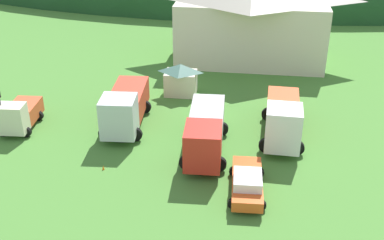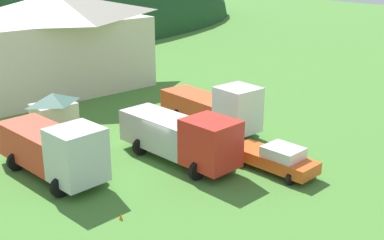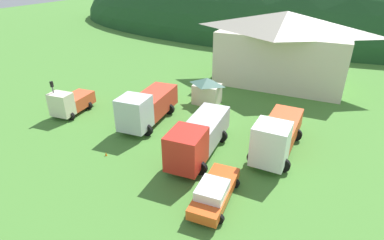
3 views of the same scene
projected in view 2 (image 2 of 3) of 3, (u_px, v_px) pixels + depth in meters
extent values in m
plane|color=#477F33|center=(169.00, 159.00, 30.72)|extent=(200.00, 200.00, 0.00)
cube|color=beige|center=(59.00, 55.00, 45.22)|extent=(15.24, 9.19, 6.56)
pyramid|color=gray|center=(54.00, 6.00, 43.80)|extent=(16.46, 9.93, 2.30)
cube|color=beige|center=(55.00, 118.00, 34.82)|extent=(2.81, 2.10, 2.17)
pyramid|color=#4C7A6B|center=(53.00, 98.00, 34.35)|extent=(3.03, 2.26, 0.76)
cube|color=silver|center=(77.00, 155.00, 26.07)|extent=(2.74, 2.66, 2.96)
cube|color=black|center=(77.00, 144.00, 25.77)|extent=(1.52, 2.08, 0.95)
cube|color=red|center=(39.00, 144.00, 28.84)|extent=(2.96, 5.62, 2.02)
cylinder|color=black|center=(96.00, 174.00, 27.31)|extent=(1.10, 0.30, 1.10)
cylinder|color=black|center=(60.00, 187.00, 25.77)|extent=(1.10, 0.30, 1.10)
cylinder|color=black|center=(51.00, 151.00, 30.47)|extent=(1.10, 0.30, 1.10)
cylinder|color=black|center=(16.00, 162.00, 28.94)|extent=(1.10, 0.30, 1.10)
cube|color=red|center=(211.00, 143.00, 28.01)|extent=(2.60, 3.03, 2.73)
cube|color=black|center=(213.00, 134.00, 27.72)|extent=(1.43, 2.39, 0.88)
cube|color=#B2B2B7|center=(162.00, 131.00, 31.00)|extent=(2.72, 5.68, 2.01)
cylinder|color=black|center=(223.00, 160.00, 29.16)|extent=(1.10, 0.30, 1.10)
cylinder|color=black|center=(197.00, 171.00, 27.73)|extent=(1.10, 0.30, 1.10)
cylinder|color=black|center=(166.00, 138.00, 32.60)|extent=(1.10, 0.30, 1.10)
cylinder|color=black|center=(141.00, 147.00, 31.17)|extent=(1.10, 0.30, 1.10)
cube|color=white|center=(238.00, 109.00, 33.46)|extent=(2.57, 2.59, 3.09)
cube|color=black|center=(239.00, 100.00, 33.15)|extent=(1.40, 2.05, 0.99)
cube|color=#E04C23|center=(197.00, 105.00, 36.77)|extent=(2.68, 6.01, 1.65)
cylinder|color=black|center=(248.00, 127.00, 34.62)|extent=(1.10, 0.30, 1.10)
cylinder|color=black|center=(225.00, 134.00, 33.29)|extent=(1.10, 0.30, 1.10)
cylinder|color=black|center=(201.00, 110.00, 38.34)|extent=(1.10, 0.30, 1.10)
cylinder|color=black|center=(179.00, 116.00, 37.02)|extent=(1.10, 0.30, 1.10)
cube|color=#E6551F|center=(274.00, 160.00, 28.83)|extent=(2.13, 5.34, 0.70)
cube|color=silver|center=(283.00, 152.00, 28.19)|extent=(1.84, 2.18, 0.62)
cylinder|color=black|center=(307.00, 170.00, 28.28)|extent=(0.68, 0.24, 0.68)
cylinder|color=black|center=(290.00, 179.00, 27.18)|extent=(0.68, 0.24, 0.68)
cylinder|color=black|center=(258.00, 153.00, 30.71)|extent=(0.68, 0.24, 0.68)
cylinder|color=black|center=(241.00, 160.00, 29.62)|extent=(0.68, 0.24, 0.68)
cone|color=orange|center=(121.00, 219.00, 23.72)|extent=(0.36, 0.36, 0.64)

